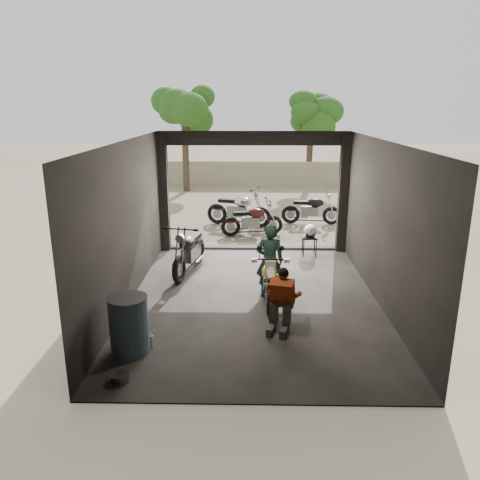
{
  "coord_description": "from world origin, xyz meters",
  "views": [
    {
      "loc": [
        -0.11,
        -8.87,
        3.86
      ],
      "look_at": [
        -0.29,
        0.6,
        1.1
      ],
      "focal_mm": 35.0,
      "sensor_mm": 36.0,
      "label": 1
    }
  ],
  "objects_px": {
    "rider": "(270,261)",
    "oil_drum": "(129,326)",
    "sign_post": "(396,198)",
    "outside_bike_c": "(311,207)",
    "main_bike": "(269,276)",
    "helmet": "(310,230)",
    "stool": "(309,239)",
    "outside_bike_a": "(239,207)",
    "left_bike": "(189,248)",
    "mechanic": "(281,302)",
    "outside_bike_b": "(252,218)"
  },
  "relations": [
    {
      "from": "outside_bike_c",
      "to": "rider",
      "type": "relative_size",
      "value": 1.09
    },
    {
      "from": "helmet",
      "to": "outside_bike_b",
      "type": "bearing_deg",
      "value": 146.77
    },
    {
      "from": "left_bike",
      "to": "oil_drum",
      "type": "height_order",
      "value": "left_bike"
    },
    {
      "from": "rider",
      "to": "mechanic",
      "type": "bearing_deg",
      "value": 95.14
    },
    {
      "from": "left_bike",
      "to": "sign_post",
      "type": "height_order",
      "value": "sign_post"
    },
    {
      "from": "outside_bike_c",
      "to": "oil_drum",
      "type": "relative_size",
      "value": 1.79
    },
    {
      "from": "outside_bike_c",
      "to": "sign_post",
      "type": "xyz_separation_m",
      "value": [
        1.73,
        -3.27,
        0.95
      ]
    },
    {
      "from": "outside_bike_c",
      "to": "oil_drum",
      "type": "distance_m",
      "value": 9.41
    },
    {
      "from": "main_bike",
      "to": "oil_drum",
      "type": "distance_m",
      "value": 3.1
    },
    {
      "from": "stool",
      "to": "outside_bike_c",
      "type": "bearing_deg",
      "value": 81.99
    },
    {
      "from": "mechanic",
      "to": "sign_post",
      "type": "height_order",
      "value": "sign_post"
    },
    {
      "from": "oil_drum",
      "to": "sign_post",
      "type": "xyz_separation_m",
      "value": [
        5.69,
        5.26,
        1.05
      ]
    },
    {
      "from": "helmet",
      "to": "oil_drum",
      "type": "bearing_deg",
      "value": -105.31
    },
    {
      "from": "outside_bike_b",
      "to": "rider",
      "type": "bearing_deg",
      "value": 173.38
    },
    {
      "from": "outside_bike_c",
      "to": "sign_post",
      "type": "relative_size",
      "value": 0.75
    },
    {
      "from": "outside_bike_b",
      "to": "mechanic",
      "type": "height_order",
      "value": "outside_bike_b"
    },
    {
      "from": "sign_post",
      "to": "left_bike",
      "type": "bearing_deg",
      "value": -171.81
    },
    {
      "from": "mechanic",
      "to": "outside_bike_c",
      "type": "bearing_deg",
      "value": 95.1
    },
    {
      "from": "left_bike",
      "to": "mechanic",
      "type": "height_order",
      "value": "left_bike"
    },
    {
      "from": "main_bike",
      "to": "helmet",
      "type": "height_order",
      "value": "main_bike"
    },
    {
      "from": "left_bike",
      "to": "main_bike",
      "type": "bearing_deg",
      "value": -31.45
    },
    {
      "from": "outside_bike_a",
      "to": "helmet",
      "type": "height_order",
      "value": "outside_bike_a"
    },
    {
      "from": "outside_bike_a",
      "to": "rider",
      "type": "xyz_separation_m",
      "value": [
        0.77,
        -5.92,
        0.14
      ]
    },
    {
      "from": "main_bike",
      "to": "rider",
      "type": "relative_size",
      "value": 1.06
    },
    {
      "from": "stool",
      "to": "main_bike",
      "type": "bearing_deg",
      "value": -111.41
    },
    {
      "from": "main_bike",
      "to": "stool",
      "type": "height_order",
      "value": "main_bike"
    },
    {
      "from": "rider",
      "to": "sign_post",
      "type": "relative_size",
      "value": 0.69
    },
    {
      "from": "main_bike",
      "to": "outside_bike_c",
      "type": "xyz_separation_m",
      "value": [
        1.67,
        6.46,
        0.03
      ]
    },
    {
      "from": "outside_bike_b",
      "to": "sign_post",
      "type": "height_order",
      "value": "sign_post"
    },
    {
      "from": "outside_bike_a",
      "to": "stool",
      "type": "relative_size",
      "value": 3.57
    },
    {
      "from": "main_bike",
      "to": "outside_bike_b",
      "type": "distance_m",
      "value": 5.0
    },
    {
      "from": "main_bike",
      "to": "sign_post",
      "type": "distance_m",
      "value": 4.76
    },
    {
      "from": "outside_bike_b",
      "to": "mechanic",
      "type": "relative_size",
      "value": 1.54
    },
    {
      "from": "stool",
      "to": "helmet",
      "type": "bearing_deg",
      "value": 61.32
    },
    {
      "from": "outside_bike_c",
      "to": "stool",
      "type": "distance_m",
      "value": 3.47
    },
    {
      "from": "outside_bike_a",
      "to": "outside_bike_b",
      "type": "relative_size",
      "value": 1.16
    },
    {
      "from": "outside_bike_c",
      "to": "rider",
      "type": "bearing_deg",
      "value": 170.16
    },
    {
      "from": "stool",
      "to": "sign_post",
      "type": "xyz_separation_m",
      "value": [
        2.21,
        0.17,
        1.07
      ]
    },
    {
      "from": "outside_bike_c",
      "to": "sign_post",
      "type": "distance_m",
      "value": 3.82
    },
    {
      "from": "rider",
      "to": "oil_drum",
      "type": "bearing_deg",
      "value": 45.13
    },
    {
      "from": "outside_bike_b",
      "to": "stool",
      "type": "relative_size",
      "value": 3.09
    },
    {
      "from": "main_bike",
      "to": "rider",
      "type": "bearing_deg",
      "value": 85.11
    },
    {
      "from": "mechanic",
      "to": "helmet",
      "type": "relative_size",
      "value": 3.08
    },
    {
      "from": "rider",
      "to": "sign_post",
      "type": "xyz_separation_m",
      "value": [
        3.37,
        2.92,
        0.74
      ]
    },
    {
      "from": "main_bike",
      "to": "left_bike",
      "type": "xyz_separation_m",
      "value": [
        -1.81,
        1.68,
        0.06
      ]
    },
    {
      "from": "helmet",
      "to": "sign_post",
      "type": "bearing_deg",
      "value": 22.62
    },
    {
      "from": "outside_bike_a",
      "to": "rider",
      "type": "height_order",
      "value": "rider"
    },
    {
      "from": "outside_bike_c",
      "to": "helmet",
      "type": "relative_size",
      "value": 4.91
    },
    {
      "from": "helmet",
      "to": "sign_post",
      "type": "relative_size",
      "value": 0.15
    },
    {
      "from": "main_bike",
      "to": "oil_drum",
      "type": "xyz_separation_m",
      "value": [
        -2.3,
        -2.08,
        -0.07
      ]
    }
  ]
}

